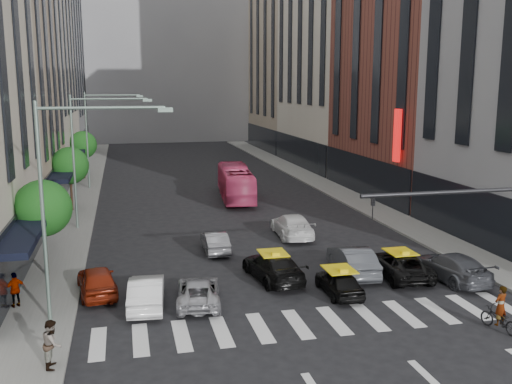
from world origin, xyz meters
TOP-DOWN VIEW (x-y plane):
  - ground at (0.00, 0.00)m, footprint 160.00×160.00m
  - sidewalk_left at (-11.50, 30.00)m, footprint 3.00×96.00m
  - sidewalk_right at (11.50, 30.00)m, footprint 3.00×96.00m
  - building_left_c at (-17.00, 46.00)m, footprint 8.00×20.00m
  - building_left_d at (-17.00, 65.00)m, footprint 8.00×18.00m
  - building_right_b at (17.00, 27.00)m, footprint 8.00×18.00m
  - building_right_d at (17.00, 65.00)m, footprint 8.00×18.00m
  - building_far at (0.00, 85.00)m, footprint 30.00×10.00m
  - tree_near at (-11.80, 10.00)m, footprint 2.88×2.88m
  - tree_mid at (-11.80, 26.00)m, footprint 2.88×2.88m
  - tree_far at (-11.80, 42.00)m, footprint 2.88×2.88m
  - streetlamp_near at (-10.04, 4.00)m, footprint 5.38×0.25m
  - streetlamp_mid at (-10.04, 20.00)m, footprint 5.38×0.25m
  - streetlamp_far at (-10.04, 36.00)m, footprint 5.38×0.25m
  - liberty_sign at (12.60, 20.00)m, footprint 0.30×0.70m
  - car_red at (-9.20, 6.91)m, footprint 2.20×4.28m
  - car_white_front at (-7.00, 4.85)m, footprint 1.84×4.37m
  - car_silver at (-4.70, 4.69)m, footprint 2.44×4.39m
  - taxi_left at (-0.60, 6.99)m, footprint 2.61×5.07m
  - taxi_center at (1.90, 4.30)m, footprint 1.46×3.59m
  - car_grey_mid at (3.67, 6.91)m, footprint 1.97×4.70m
  - taxi_right at (5.89, 6.01)m, footprint 2.53×4.87m
  - car_grey_curb at (8.21, 4.95)m, footprint 2.42×4.99m
  - car_row2_left at (-2.67, 12.62)m, footprint 1.35×3.80m
  - car_row2_right at (2.80, 14.94)m, footprint 2.36×5.23m
  - bus at (1.65, 28.10)m, footprint 3.43×10.51m
  - motorcycle at (6.70, -0.97)m, footprint 1.11×1.93m
  - rider at (6.70, -0.97)m, footprint 0.68×0.54m
  - pedestrian_near at (-10.40, -0.32)m, footprint 0.67×0.85m
  - pedestrian_far at (-12.60, 5.79)m, footprint 0.99×0.80m

SIDE VIEW (x-z plane):
  - ground at x=0.00m, z-range 0.00..0.00m
  - sidewalk_left at x=-11.50m, z-range 0.00..0.15m
  - sidewalk_right at x=11.50m, z-range 0.00..0.15m
  - motorcycle at x=6.70m, z-range 0.00..0.96m
  - car_silver at x=-4.70m, z-range 0.00..1.16m
  - taxi_center at x=1.90m, z-range 0.00..1.22m
  - car_row2_left at x=-2.67m, z-range 0.00..1.25m
  - taxi_right at x=5.89m, z-range 0.00..1.31m
  - car_red at x=-9.20m, z-range 0.00..1.40m
  - car_grey_curb at x=8.21m, z-range 0.00..1.40m
  - car_white_front at x=-7.00m, z-range 0.00..1.40m
  - taxi_left at x=-0.60m, z-range 0.00..1.41m
  - car_row2_right at x=2.80m, z-range 0.00..1.49m
  - car_grey_mid at x=3.67m, z-range 0.00..1.51m
  - pedestrian_far at x=-12.60m, z-range 0.15..1.72m
  - pedestrian_near at x=-10.40m, z-range 0.15..1.86m
  - bus at x=1.65m, z-range 0.00..2.87m
  - rider at x=6.70m, z-range 0.96..2.61m
  - tree_near at x=-11.80m, z-range 1.18..6.13m
  - tree_mid at x=-11.80m, z-range 1.18..6.13m
  - tree_far at x=-11.80m, z-range 1.18..6.13m
  - streetlamp_near at x=-10.04m, z-range 1.40..10.40m
  - streetlamp_mid at x=-10.04m, z-range 1.40..10.40m
  - streetlamp_far at x=-10.04m, z-range 1.40..10.40m
  - liberty_sign at x=12.60m, z-range 4.00..8.00m
  - building_right_b at x=17.00m, z-range 0.00..26.00m
  - building_right_d at x=17.00m, z-range 0.00..28.00m
  - building_left_d at x=-17.00m, z-range 0.00..30.00m
  - building_left_c at x=-17.00m, z-range 0.00..36.00m
  - building_far at x=0.00m, z-range 0.00..36.00m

